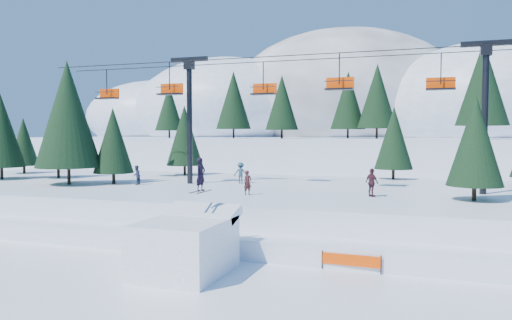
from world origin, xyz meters
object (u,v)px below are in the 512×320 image
(chairlift, at_px, (316,97))
(banner_far, at_px, (480,261))
(jump_kicker, at_px, (186,244))
(banner_near, at_px, (351,260))

(chairlift, bearing_deg, banner_far, -47.35)
(jump_kicker, distance_m, banner_near, 7.89)
(chairlift, xyz_separation_m, banner_near, (4.59, -13.12, -8.78))
(jump_kicker, height_order, chairlift, chairlift)
(banner_near, height_order, banner_far, same)
(banner_near, bearing_deg, chairlift, 109.28)
(chairlift, relative_size, banner_near, 16.09)
(banner_near, bearing_deg, banner_far, 17.57)
(jump_kicker, bearing_deg, chairlift, 80.28)
(banner_far, bearing_deg, chairlift, 132.65)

